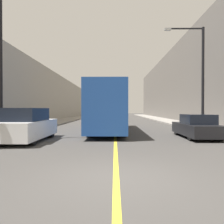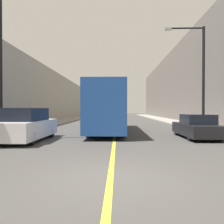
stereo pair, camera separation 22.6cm
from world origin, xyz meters
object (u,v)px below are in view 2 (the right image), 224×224
Objects in this scene: car_right_near at (196,127)px; street_lamp_right at (200,71)px; bus at (108,108)px; parked_suv_left at (27,126)px; street_lamp_left at (5,55)px.

car_right_near is 0.58× the size of street_lamp_right.
street_lamp_right reaches higher than bus.
street_lamp_left reaches higher than parked_suv_left.
street_lamp_right is at bearing -10.09° from bus.
street_lamp_right is at bearing 17.70° from street_lamp_left.
street_lamp_left reaches higher than street_lamp_right.
bus reaches higher than parked_suv_left.
parked_suv_left is 0.60× the size of street_lamp_left.
car_right_near is at bearing 8.53° from parked_suv_left.
street_lamp_left reaches higher than bus.
street_lamp_left reaches higher than car_right_near.
parked_suv_left is 0.64× the size of street_lamp_right.
bus is 1.49× the size of street_lamp_right.
bus is at bearing 169.91° from street_lamp_right.
street_lamp_right is (1.23, 2.80, 3.96)m from car_right_near.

